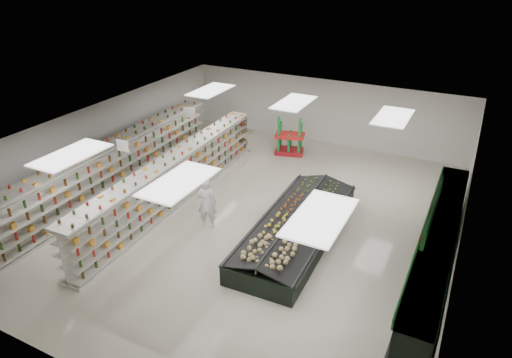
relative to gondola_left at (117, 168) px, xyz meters
The scene contains 16 objects.
floor 5.77m from the gondola_left, ahead, with size 16.00×16.00×0.00m, color beige.
ceiling 6.13m from the gondola_left, ahead, with size 14.00×16.00×0.02m, color white.
wall_back 10.34m from the gondola_left, 56.71° to the left, with size 14.00×0.02×3.20m, color white.
wall_front 9.32m from the gondola_left, 52.50° to the right, with size 14.00×0.02×3.20m, color white.
wall_left 1.62m from the gondola_left, 155.08° to the left, with size 0.02×16.00×3.20m, color white.
wall_right 12.69m from the gondola_left, ahead, with size 0.02×16.00×3.20m, color white.
produce_wall_case 12.23m from the gondola_left, ahead, with size 0.93×8.00×2.20m.
aisle_sign_near 2.94m from the gondola_left, 36.52° to the right, with size 0.52×0.06×0.75m.
aisle_sign_far 3.69m from the gondola_left, 54.64° to the left, with size 0.52×0.06×0.75m.
hortifruti_banner 12.06m from the gondola_left, ahead, with size 0.12×3.20×0.95m.
gondola_left is the anchor object (origin of this frame).
gondola_center 2.74m from the gondola_left, ahead, with size 1.25×11.17×1.93m.
produce_island 7.81m from the gondola_left, ahead, with size 2.56×6.61×0.98m.
soda_endcap 8.05m from the gondola_left, 53.65° to the left, with size 1.55×1.24×1.73m.
shopper_main 4.83m from the gondola_left, ahead, with size 0.69×0.45×1.89m, color white.
shopper_background 6.29m from the gondola_left, 63.31° to the left, with size 0.90×0.55×1.85m, color #95805C.
Camera 1 is at (6.77, -12.80, 8.73)m, focal length 32.00 mm.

